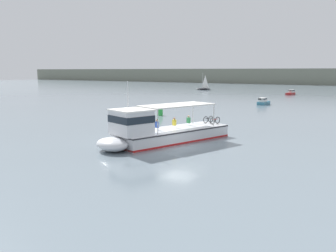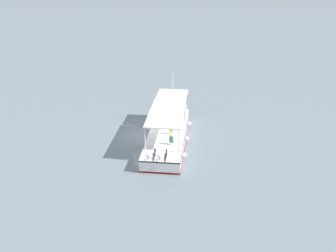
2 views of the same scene
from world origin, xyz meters
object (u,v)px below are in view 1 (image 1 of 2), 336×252
ferry_main (159,132)px  motorboat_far_left (263,102)px  channel_buoy (160,111)px  motorboat_off_stern (291,93)px  sailboat_outer_anchorage (204,88)px

ferry_main → motorboat_far_left: (-3.83, 38.79, -0.47)m
ferry_main → channel_buoy: bearing=124.2°
ferry_main → motorboat_far_left: 38.98m
motorboat_off_stern → ferry_main: bearing=-84.6°
motorboat_off_stern → sailboat_outer_anchorage: 30.66m
ferry_main → channel_buoy: size_ratio=9.33×
motorboat_far_left → channel_buoy: channel_buoy is taller
motorboat_off_stern → sailboat_outer_anchorage: size_ratio=0.69×
ferry_main → motorboat_off_stern: size_ratio=3.52×
sailboat_outer_anchorage → ferry_main: bearing=-65.0°
sailboat_outer_anchorage → channel_buoy: bearing=-67.6°
motorboat_far_left → ferry_main: bearing=-84.4°
motorboat_far_left → sailboat_outer_anchorage: 50.02m
motorboat_off_stern → channel_buoy: 53.13m
ferry_main → motorboat_off_stern: (-6.53, 68.67, -0.47)m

